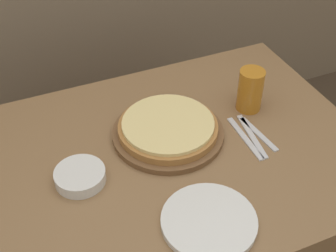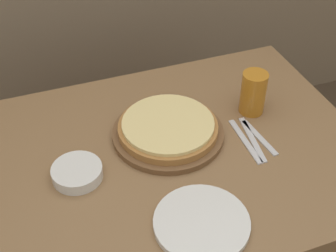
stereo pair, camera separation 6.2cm
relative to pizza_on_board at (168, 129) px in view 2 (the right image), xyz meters
name	(u,v)px [view 2 (the right image)]	position (x,y,z in m)	size (l,w,h in m)	color
dining_table	(163,230)	(-0.04, -0.07, -0.40)	(1.25, 0.89, 0.75)	olive
pizza_on_board	(168,129)	(0.00, 0.00, 0.00)	(0.35, 0.35, 0.06)	brown
beer_glass	(253,91)	(0.31, 0.02, 0.05)	(0.08, 0.08, 0.15)	#B7701E
dinner_plate	(202,223)	(-0.04, -0.36, -0.02)	(0.25, 0.25, 0.02)	silver
side_bowl	(77,173)	(-0.30, -0.08, -0.01)	(0.14, 0.14, 0.04)	silver
fork	(245,141)	(0.22, -0.11, -0.02)	(0.02, 0.21, 0.00)	silver
dinner_knife	(252,139)	(0.24, -0.11, -0.02)	(0.05, 0.21, 0.00)	silver
spoon	(259,137)	(0.27, -0.11, -0.02)	(0.04, 0.18, 0.00)	silver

